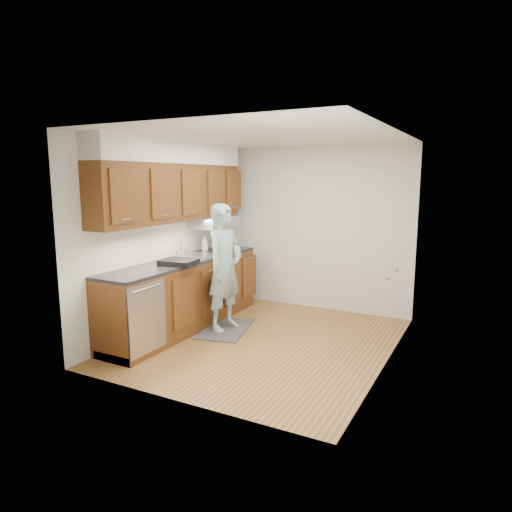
{
  "coord_description": "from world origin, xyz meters",
  "views": [
    {
      "loc": [
        2.44,
        -4.86,
        2.02
      ],
      "look_at": [
        -0.24,
        0.25,
        1.03
      ],
      "focal_mm": 32.0,
      "sensor_mm": 36.0,
      "label": 1
    }
  ],
  "objects_px": {
    "soap_bottle_b": "(218,245)",
    "soap_bottle_c": "(214,245)",
    "soda_can": "(223,250)",
    "steel_can": "(221,250)",
    "soap_bottle_a": "(205,243)",
    "dish_rack": "(179,262)",
    "person": "(225,259)"
  },
  "relations": [
    {
      "from": "soap_bottle_b",
      "to": "soap_bottle_c",
      "type": "distance_m",
      "value": 0.12
    },
    {
      "from": "soda_can",
      "to": "steel_can",
      "type": "bearing_deg",
      "value": 149.58
    },
    {
      "from": "soap_bottle_a",
      "to": "dish_rack",
      "type": "height_order",
      "value": "soap_bottle_a"
    },
    {
      "from": "soap_bottle_a",
      "to": "soda_can",
      "type": "relative_size",
      "value": 2.0
    },
    {
      "from": "soap_bottle_b",
      "to": "soap_bottle_c",
      "type": "xyz_separation_m",
      "value": [
        -0.1,
        0.06,
        -0.01
      ]
    },
    {
      "from": "person",
      "to": "soap_bottle_c",
      "type": "relative_size",
      "value": 11.99
    },
    {
      "from": "person",
      "to": "soda_can",
      "type": "relative_size",
      "value": 14.61
    },
    {
      "from": "soda_can",
      "to": "steel_can",
      "type": "distance_m",
      "value": 0.05
    },
    {
      "from": "person",
      "to": "soap_bottle_c",
      "type": "xyz_separation_m",
      "value": [
        -0.64,
        0.73,
        0.05
      ]
    },
    {
      "from": "soap_bottle_b",
      "to": "soda_can",
      "type": "bearing_deg",
      "value": -45.16
    },
    {
      "from": "soap_bottle_b",
      "to": "dish_rack",
      "type": "height_order",
      "value": "soap_bottle_b"
    },
    {
      "from": "soap_bottle_c",
      "to": "person",
      "type": "bearing_deg",
      "value": -49.09
    },
    {
      "from": "soap_bottle_b",
      "to": "steel_can",
      "type": "height_order",
      "value": "soap_bottle_b"
    },
    {
      "from": "soap_bottle_a",
      "to": "soap_bottle_b",
      "type": "bearing_deg",
      "value": 46.5
    },
    {
      "from": "soap_bottle_a",
      "to": "dish_rack",
      "type": "bearing_deg",
      "value": -73.99
    },
    {
      "from": "soda_can",
      "to": "dish_rack",
      "type": "xyz_separation_m",
      "value": [
        -0.08,
        -0.93,
        -0.03
      ]
    },
    {
      "from": "soap_bottle_a",
      "to": "soap_bottle_b",
      "type": "distance_m",
      "value": 0.2
    },
    {
      "from": "steel_can",
      "to": "soap_bottle_b",
      "type": "bearing_deg",
      "value": 132.25
    },
    {
      "from": "person",
      "to": "soap_bottle_a",
      "type": "relative_size",
      "value": 7.31
    },
    {
      "from": "soap_bottle_c",
      "to": "steel_can",
      "type": "distance_m",
      "value": 0.4
    },
    {
      "from": "person",
      "to": "steel_can",
      "type": "bearing_deg",
      "value": 41.53
    },
    {
      "from": "soap_bottle_b",
      "to": "soap_bottle_c",
      "type": "relative_size",
      "value": 1.18
    },
    {
      "from": "soda_can",
      "to": "steel_can",
      "type": "height_order",
      "value": "soda_can"
    },
    {
      "from": "soda_can",
      "to": "soap_bottle_b",
      "type": "bearing_deg",
      "value": 134.84
    },
    {
      "from": "soap_bottle_a",
      "to": "soap_bottle_b",
      "type": "xyz_separation_m",
      "value": [
        0.14,
        0.14,
        -0.04
      ]
    },
    {
      "from": "soap_bottle_a",
      "to": "soap_bottle_c",
      "type": "relative_size",
      "value": 1.64
    },
    {
      "from": "person",
      "to": "soap_bottle_b",
      "type": "bearing_deg",
      "value": 43.58
    },
    {
      "from": "person",
      "to": "steel_can",
      "type": "xyz_separation_m",
      "value": [
        -0.34,
        0.46,
        0.03
      ]
    },
    {
      "from": "soap_bottle_b",
      "to": "soda_can",
      "type": "height_order",
      "value": "soap_bottle_b"
    },
    {
      "from": "person",
      "to": "soda_can",
      "type": "distance_m",
      "value": 0.53
    },
    {
      "from": "soap_bottle_b",
      "to": "person",
      "type": "bearing_deg",
      "value": -51.79
    },
    {
      "from": "person",
      "to": "soda_can",
      "type": "height_order",
      "value": "person"
    }
  ]
}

